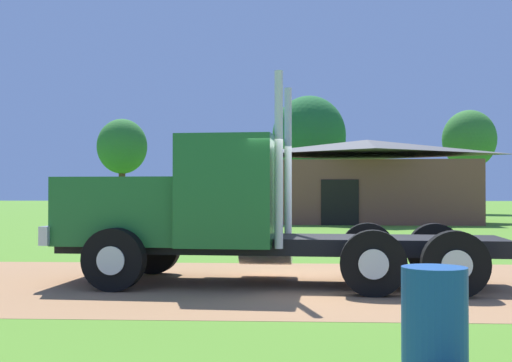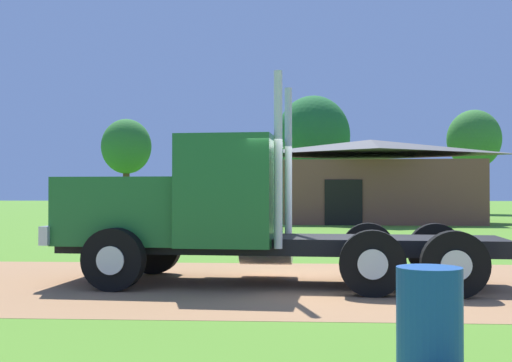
{
  "view_description": "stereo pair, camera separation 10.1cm",
  "coord_description": "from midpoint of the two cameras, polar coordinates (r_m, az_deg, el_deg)",
  "views": [
    {
      "loc": [
        -0.54,
        -11.97,
        1.65
      ],
      "look_at": [
        -1.19,
        0.28,
        1.83
      ],
      "focal_mm": 47.45,
      "sensor_mm": 36.0,
      "label": 1
    },
    {
      "loc": [
        -0.44,
        -11.96,
        1.65
      ],
      "look_at": [
        -1.19,
        0.28,
        1.83
      ],
      "focal_mm": 47.45,
      "sensor_mm": 36.0,
      "label": 2
    }
  ],
  "objects": [
    {
      "name": "tree_right",
      "position": [
        51.73,
        17.49,
        3.33
      ],
      "size": [
        3.88,
        3.88,
        7.56
      ],
      "color": "#513823",
      "rests_on": "ground_plane"
    },
    {
      "name": "truck_foreground_white",
      "position": [
        12.15,
        -3.38,
        -2.79
      ],
      "size": [
        7.92,
        3.17,
        3.62
      ],
      "color": "black",
      "rests_on": "ground_plane"
    },
    {
      "name": "ground_plane",
      "position": [
        12.09,
        5.37,
        -8.69
      ],
      "size": [
        200.0,
        200.0,
        0.0
      ],
      "primitive_type": "plane",
      "color": "#518526"
    },
    {
      "name": "shed_building",
      "position": [
        36.65,
        9.28,
        -0.1
      ],
      "size": [
        11.34,
        8.63,
        4.4
      ],
      "color": "brown",
      "rests_on": "ground_plane"
    },
    {
      "name": "tree_left",
      "position": [
        45.47,
        -11.29,
        2.83
      ],
      "size": [
        3.29,
        3.29,
        6.4
      ],
      "color": "#513823",
      "rests_on": "ground_plane"
    },
    {
      "name": "tree_mid",
      "position": [
        48.9,
        4.44,
        3.78
      ],
      "size": [
        5.29,
        5.29,
        8.51
      ],
      "color": "#513823",
      "rests_on": "ground_plane"
    },
    {
      "name": "steel_barrel",
      "position": [
        6.56,
        14.38,
        -11.16
      ],
      "size": [
        0.6,
        0.6,
        0.95
      ],
      "primitive_type": "cylinder",
      "color": "#19478C",
      "rests_on": "ground_plane"
    },
    {
      "name": "dirt_track",
      "position": [
        12.09,
        5.37,
        -8.67
      ],
      "size": [
        120.0,
        6.84,
        0.01
      ],
      "primitive_type": "cube",
      "color": "#A0724A",
      "rests_on": "ground_plane"
    }
  ]
}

